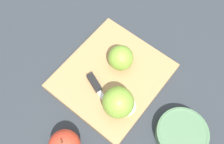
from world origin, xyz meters
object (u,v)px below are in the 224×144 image
object	(u,v)px
bowl	(182,134)
knife	(95,85)
apple_half_left	(121,58)
apple_half_right	(118,102)

from	to	relation	value
bowl	knife	bearing A→B (deg)	-72.38
apple_half_left	knife	size ratio (longest dim) A/B	0.57
knife	bowl	size ratio (longest dim) A/B	0.95
apple_half_left	apple_half_right	size ratio (longest dim) A/B	0.86
apple_half_left	apple_half_right	xyz separation A→B (m)	(0.10, 0.10, 0.01)
apple_half_right	knife	distance (m)	0.10
apple_half_left	apple_half_right	distance (m)	0.14
apple_half_right	knife	world-z (taller)	apple_half_right
apple_half_right	bowl	distance (m)	0.19
apple_half_left	apple_half_right	bearing A→B (deg)	125.04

